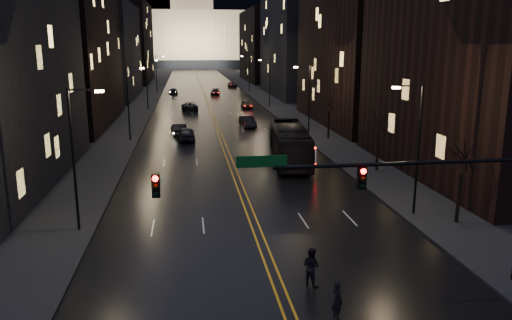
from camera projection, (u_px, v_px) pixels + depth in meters
name	position (u px, v px, depth m)	size (l,w,h in m)	color
ground	(283.00, 298.00, 22.93)	(900.00, 900.00, 0.00)	black
road	(200.00, 84.00, 148.38)	(20.00, 320.00, 0.02)	black
sidewalk_left	(152.00, 84.00, 146.49)	(8.00, 320.00, 0.16)	black
sidewalk_right	(247.00, 83.00, 150.24)	(8.00, 320.00, 0.16)	black
center_line	(200.00, 84.00, 148.37)	(0.62, 320.00, 0.01)	orange
building_left_mid	(62.00, 25.00, 69.07)	(12.00, 30.00, 28.00)	black
building_left_far	(106.00, 51.00, 106.64)	(12.00, 34.00, 20.00)	black
building_left_dist	(129.00, 43.00, 152.51)	(12.00, 40.00, 24.00)	black
building_right_near	(483.00, 37.00, 42.34)	(12.00, 26.00, 24.00)	black
building_right_mid	(298.00, 37.00, 111.59)	(12.00, 34.00, 26.00)	black
building_right_dist	(265.00, 46.00, 158.36)	(12.00, 40.00, 22.00)	black
capitol	(193.00, 33.00, 260.31)	(90.00, 50.00, 58.50)	black
traffic_signal	(412.00, 187.00, 22.57)	(17.29, 0.45, 7.00)	black
streetlamp_right_near	(416.00, 142.00, 32.89)	(2.13, 0.25, 9.00)	black
streetlamp_left_near	(76.00, 152.00, 29.99)	(2.13, 0.25, 9.00)	black
streetlamp_right_mid	(308.00, 97.00, 61.83)	(2.13, 0.25, 9.00)	black
streetlamp_left_mid	(130.00, 99.00, 58.94)	(2.13, 0.25, 9.00)	black
streetlamp_right_far	(269.00, 80.00, 90.78)	(2.13, 0.25, 9.00)	black
streetlamp_left_far	(148.00, 81.00, 87.89)	(2.13, 0.25, 9.00)	black
streetlamp_right_dist	(249.00, 72.00, 119.73)	(2.13, 0.25, 9.00)	black
streetlamp_left_dist	(157.00, 72.00, 116.84)	(2.13, 0.25, 9.00)	black
tree_right_near	(462.00, 156.00, 31.37)	(2.40, 2.40, 6.65)	black
tree_right_mid	(379.00, 123.00, 44.88)	(2.40, 2.40, 6.65)	black
tree_right_far	(329.00, 103.00, 60.32)	(2.40, 2.40, 6.65)	black
bus	(290.00, 143.00, 49.26)	(3.12, 13.32, 3.71)	black
oncoming_car_a	(186.00, 134.00, 60.34)	(2.02, 5.03, 1.71)	black
oncoming_car_b	(179.00, 130.00, 63.67)	(1.69, 4.84, 1.59)	black
oncoming_car_c	(190.00, 106.00, 87.90)	(2.60, 5.64, 1.57)	black
oncoming_car_d	(173.00, 91.00, 117.74)	(1.91, 4.71, 1.37)	black
receding_car_a	(247.00, 122.00, 70.24)	(1.66, 4.76, 1.57)	black
receding_car_b	(247.00, 104.00, 90.74)	(1.81, 4.51, 1.54)	black
receding_car_c	(215.00, 92.00, 115.33)	(1.94, 4.77, 1.38)	black
receding_car_d	(232.00, 84.00, 137.57)	(2.40, 5.21, 1.45)	black
pedestrian_a	(337.00, 300.00, 21.08)	(0.61, 0.40, 1.68)	black
pedestrian_b	(311.00, 267.00, 23.97)	(0.94, 0.51, 1.93)	black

